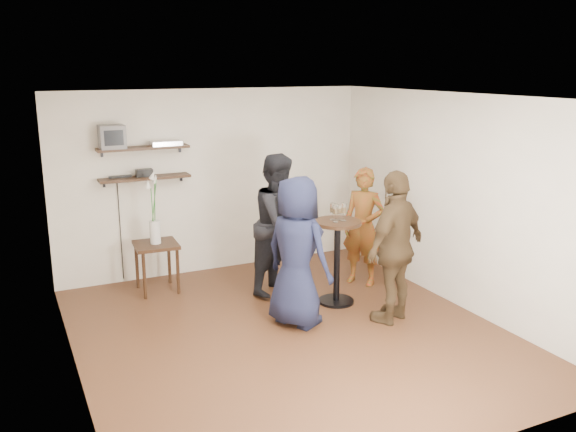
% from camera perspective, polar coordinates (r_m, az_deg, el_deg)
% --- Properties ---
extents(room, '(4.58, 5.08, 2.68)m').
position_cam_1_polar(room, '(6.49, 0.17, -0.43)').
color(room, '#442315').
rests_on(room, ground).
extents(shelf_upper, '(1.20, 0.25, 0.04)m').
position_cam_1_polar(shelf_upper, '(8.29, -13.39, 6.21)').
color(shelf_upper, black).
rests_on(shelf_upper, room).
extents(shelf_lower, '(1.20, 0.25, 0.04)m').
position_cam_1_polar(shelf_lower, '(8.35, -13.23, 3.49)').
color(shelf_lower, black).
rests_on(shelf_lower, room).
extents(crt_monitor, '(0.32, 0.30, 0.30)m').
position_cam_1_polar(crt_monitor, '(8.20, -16.17, 7.14)').
color(crt_monitor, '#59595B').
rests_on(crt_monitor, shelf_upper).
extents(dvd_deck, '(0.40, 0.24, 0.06)m').
position_cam_1_polar(dvd_deck, '(8.35, -11.36, 6.70)').
color(dvd_deck, silver).
rests_on(dvd_deck, shelf_upper).
extents(radio, '(0.22, 0.10, 0.10)m').
position_cam_1_polar(radio, '(8.34, -13.30, 3.95)').
color(radio, black).
rests_on(radio, shelf_lower).
extents(power_strip, '(0.30, 0.05, 0.03)m').
position_cam_1_polar(power_strip, '(8.34, -15.42, 3.57)').
color(power_strip, black).
rests_on(power_strip, shelf_lower).
extents(side_table, '(0.58, 0.58, 0.66)m').
position_cam_1_polar(side_table, '(8.16, -12.23, -3.24)').
color(side_table, black).
rests_on(side_table, room).
extents(vase_lilies, '(0.19, 0.20, 0.98)m').
position_cam_1_polar(vase_lilies, '(8.04, -12.39, -0.41)').
color(vase_lilies, silver).
rests_on(vase_lilies, side_table).
extents(drinks_table, '(0.58, 0.58, 1.06)m').
position_cam_1_polar(drinks_table, '(7.57, 4.62, -3.24)').
color(drinks_table, black).
rests_on(drinks_table, room).
extents(wine_glass_fl, '(0.07, 0.07, 0.22)m').
position_cam_1_polar(wine_glass_fl, '(7.36, 4.48, 0.56)').
color(wine_glass_fl, silver).
rests_on(wine_glass_fl, drinks_table).
extents(wine_glass_fr, '(0.07, 0.07, 0.22)m').
position_cam_1_polar(wine_glass_fr, '(7.43, 5.24, 0.67)').
color(wine_glass_fr, silver).
rests_on(wine_glass_fr, drinks_table).
extents(wine_glass_bl, '(0.07, 0.07, 0.21)m').
position_cam_1_polar(wine_glass_bl, '(7.47, 4.21, 0.70)').
color(wine_glass_bl, silver).
rests_on(wine_glass_bl, drinks_table).
extents(wine_glass_br, '(0.06, 0.06, 0.19)m').
position_cam_1_polar(wine_glass_br, '(7.47, 4.81, 0.57)').
color(wine_glass_br, silver).
rests_on(wine_glass_br, drinks_table).
extents(person_plaid, '(0.65, 0.70, 1.60)m').
position_cam_1_polar(person_plaid, '(8.26, 7.06, -0.99)').
color(person_plaid, red).
rests_on(person_plaid, room).
extents(person_dark, '(1.12, 1.07, 1.83)m').
position_cam_1_polar(person_dark, '(7.88, -0.73, -0.74)').
color(person_dark, black).
rests_on(person_dark, room).
extents(person_navy, '(0.87, 1.00, 1.73)m').
position_cam_1_polar(person_navy, '(6.87, 0.85, -3.38)').
color(person_navy, '#161933').
rests_on(person_navy, room).
extents(person_brown, '(1.13, 0.82, 1.78)m').
position_cam_1_polar(person_brown, '(7.08, 10.03, -2.88)').
color(person_brown, '#45311D').
rests_on(person_brown, room).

